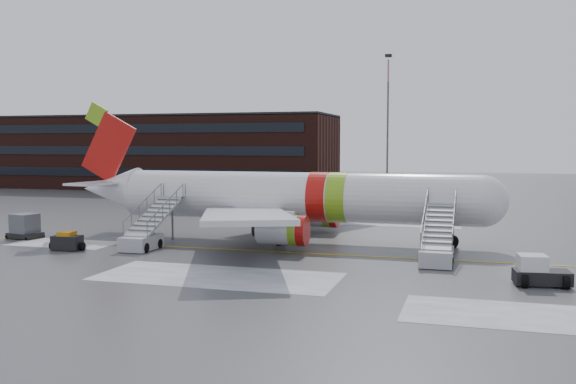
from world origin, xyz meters
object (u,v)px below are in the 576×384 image
(airstair_fwd, at_px, (437,247))
(pushback_tug, at_px, (538,272))
(uld_container, at_px, (25,227))
(baggage_tractor, at_px, (67,242))
(airliner, at_px, (284,197))
(airstair_aft, at_px, (146,234))

(airstair_fwd, relative_size, pushback_tug, 2.51)
(uld_container, bearing_deg, baggage_tractor, -30.26)
(airliner, relative_size, pushback_tug, 11.42)
(pushback_tug, height_order, uld_container, uld_container)
(airstair_aft, distance_m, uld_container, 11.92)
(airstair_fwd, bearing_deg, pushback_tug, -41.90)
(airliner, distance_m, airstair_aft, 10.99)
(pushback_tug, height_order, baggage_tractor, pushback_tug)
(airstair_fwd, bearing_deg, airstair_aft, 180.00)
(airliner, distance_m, pushback_tug, 21.43)
(airliner, bearing_deg, airstair_fwd, -28.11)
(airstair_fwd, distance_m, baggage_tractor, 25.94)
(airstair_fwd, relative_size, baggage_tractor, 2.92)
(airstair_fwd, bearing_deg, uld_container, 177.12)
(airliner, relative_size, airstair_fwd, 4.55)
(uld_container, xyz_separation_m, baggage_tractor, (6.72, -3.92, -0.36))
(airstair_aft, distance_m, pushback_tug, 26.84)
(airliner, xyz_separation_m, baggage_tractor, (-13.60, -8.82, -2.85))
(airstair_aft, height_order, pushback_tug, airstair_aft)
(airliner, relative_size, baggage_tractor, 13.30)
(airstair_aft, relative_size, baggage_tractor, 2.92)
(airstair_aft, relative_size, uld_container, 2.85)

